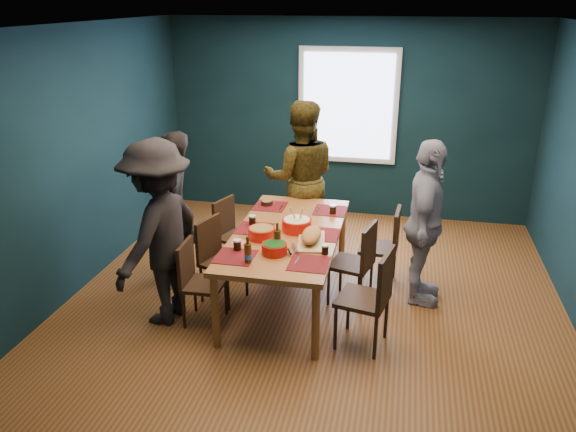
# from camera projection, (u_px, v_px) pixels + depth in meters

# --- Properties ---
(room) EXTENTS (5.01, 5.01, 2.71)m
(room) POSITION_uv_depth(u_px,v_px,m) (323.00, 163.00, 5.66)
(room) COLOR brown
(room) RESTS_ON ground
(dining_table) EXTENTS (1.03, 2.03, 0.77)m
(dining_table) POSITION_uv_depth(u_px,v_px,m) (287.00, 238.00, 5.56)
(dining_table) COLOR #A15730
(dining_table) RESTS_ON floor
(chair_left_far) EXTENTS (0.48, 0.48, 0.83)m
(chair_left_far) POSITION_uv_depth(u_px,v_px,m) (231.00, 229.00, 6.34)
(chair_left_far) COLOR black
(chair_left_far) RESTS_ON floor
(chair_left_mid) EXTENTS (0.49, 0.49, 0.86)m
(chair_left_mid) POSITION_uv_depth(u_px,v_px,m) (217.00, 253.00, 5.71)
(chair_left_mid) COLOR black
(chair_left_mid) RESTS_ON floor
(chair_left_near) EXTENTS (0.38, 0.38, 0.82)m
(chair_left_near) POSITION_uv_depth(u_px,v_px,m) (196.00, 276.00, 5.28)
(chair_left_near) COLOR black
(chair_left_near) RESTS_ON floor
(chair_right_far) EXTENTS (0.42, 0.42, 0.87)m
(chair_right_far) POSITION_uv_depth(u_px,v_px,m) (387.00, 241.00, 5.97)
(chair_right_far) COLOR black
(chair_right_far) RESTS_ON floor
(chair_right_mid) EXTENTS (0.48, 0.48, 0.87)m
(chair_right_mid) POSITION_uv_depth(u_px,v_px,m) (359.00, 258.00, 5.59)
(chair_right_mid) COLOR black
(chair_right_mid) RESTS_ON floor
(chair_right_near) EXTENTS (0.50, 0.50, 0.93)m
(chair_right_near) POSITION_uv_depth(u_px,v_px,m) (373.00, 292.00, 4.87)
(chair_right_near) COLOR black
(chair_right_near) RESTS_ON floor
(person_far_left) EXTENTS (0.61, 0.71, 1.65)m
(person_far_left) POSITION_uv_depth(u_px,v_px,m) (175.00, 208.00, 5.99)
(person_far_left) COLOR black
(person_far_left) RESTS_ON floor
(person_back) EXTENTS (1.03, 0.88, 1.85)m
(person_back) POSITION_uv_depth(u_px,v_px,m) (301.00, 178.00, 6.66)
(person_back) COLOR black
(person_back) RESTS_ON floor
(person_right) EXTENTS (0.47, 1.02, 1.69)m
(person_right) POSITION_uv_depth(u_px,v_px,m) (425.00, 224.00, 5.53)
(person_right) COLOR white
(person_right) RESTS_ON floor
(person_near_left) EXTENTS (0.88, 1.26, 1.78)m
(person_near_left) POSITION_uv_depth(u_px,v_px,m) (159.00, 233.00, 5.19)
(person_near_left) COLOR black
(person_near_left) RESTS_ON floor
(bowl_salad) EXTENTS (0.26, 0.26, 0.11)m
(bowl_salad) POSITION_uv_depth(u_px,v_px,m) (262.00, 233.00, 5.37)
(bowl_salad) COLOR red
(bowl_salad) RESTS_ON dining_table
(bowl_dumpling) EXTENTS (0.30, 0.30, 0.27)m
(bowl_dumpling) POSITION_uv_depth(u_px,v_px,m) (297.00, 224.00, 5.54)
(bowl_dumpling) COLOR red
(bowl_dumpling) RESTS_ON dining_table
(bowl_herbs) EXTENTS (0.23, 0.23, 0.10)m
(bowl_herbs) POSITION_uv_depth(u_px,v_px,m) (274.00, 248.00, 5.04)
(bowl_herbs) COLOR red
(bowl_herbs) RESTS_ON dining_table
(cutting_board) EXTENTS (0.33, 0.63, 0.14)m
(cutting_board) POSITION_uv_depth(u_px,v_px,m) (311.00, 237.00, 5.27)
(cutting_board) COLOR tan
(cutting_board) RESTS_ON dining_table
(small_bowl) EXTENTS (0.13, 0.13, 0.05)m
(small_bowl) POSITION_uv_depth(u_px,v_px,m) (267.00, 203.00, 6.23)
(small_bowl) COLOR black
(small_bowl) RESTS_ON dining_table
(beer_bottle_a) EXTENTS (0.07, 0.07, 0.25)m
(beer_bottle_a) POSITION_uv_depth(u_px,v_px,m) (248.00, 253.00, 4.86)
(beer_bottle_a) COLOR #42240B
(beer_bottle_a) RESTS_ON dining_table
(beer_bottle_b) EXTENTS (0.06, 0.06, 0.25)m
(beer_bottle_b) POSITION_uv_depth(u_px,v_px,m) (277.00, 239.00, 5.13)
(beer_bottle_b) COLOR #42240B
(beer_bottle_b) RESTS_ON dining_table
(cola_glass_a) EXTENTS (0.08, 0.08, 0.10)m
(cola_glass_a) POSITION_uv_depth(u_px,v_px,m) (237.00, 245.00, 5.11)
(cola_glass_a) COLOR black
(cola_glass_a) RESTS_ON dining_table
(cola_glass_b) EXTENTS (0.07, 0.07, 0.09)m
(cola_glass_b) POSITION_uv_depth(u_px,v_px,m) (325.00, 249.00, 5.03)
(cola_glass_b) COLOR black
(cola_glass_b) RESTS_ON dining_table
(cola_glass_c) EXTENTS (0.07, 0.07, 0.10)m
(cola_glass_c) POSITION_uv_depth(u_px,v_px,m) (333.00, 209.00, 5.97)
(cola_glass_c) COLOR black
(cola_glass_c) RESTS_ON dining_table
(cola_glass_d) EXTENTS (0.07, 0.07, 0.10)m
(cola_glass_d) POSITION_uv_depth(u_px,v_px,m) (252.00, 220.00, 5.68)
(cola_glass_d) COLOR black
(cola_glass_d) RESTS_ON dining_table
(napkin_a) EXTENTS (0.18, 0.18, 0.00)m
(napkin_a) POSITION_uv_depth(u_px,v_px,m) (325.00, 234.00, 5.47)
(napkin_a) COLOR #FF6B71
(napkin_a) RESTS_ON dining_table
(napkin_b) EXTENTS (0.15, 0.15, 0.00)m
(napkin_b) POSITION_uv_depth(u_px,v_px,m) (239.00, 242.00, 5.30)
(napkin_b) COLOR #FF6B71
(napkin_b) RESTS_ON dining_table
(napkin_c) EXTENTS (0.17, 0.17, 0.00)m
(napkin_c) POSITION_uv_depth(u_px,v_px,m) (314.00, 263.00, 4.88)
(napkin_c) COLOR #FF6B71
(napkin_c) RESTS_ON dining_table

